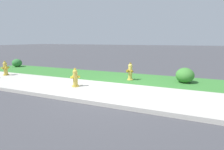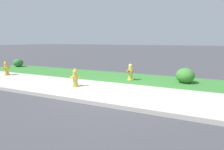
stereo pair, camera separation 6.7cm
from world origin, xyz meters
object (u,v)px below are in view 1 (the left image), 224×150
at_px(fire_hydrant_mid_block, 5,68).
at_px(shrub_bush_mid_verge, 185,75).
at_px(fire_hydrant_across_street, 130,72).
at_px(shrub_bush_near_lamp, 17,63).
at_px(fire_hydrant_at_driveway, 75,78).

height_order(fire_hydrant_mid_block, shrub_bush_mid_verge, fire_hydrant_mid_block).
bearing_deg(fire_hydrant_mid_block, shrub_bush_mid_verge, 118.00).
distance_m(fire_hydrant_across_street, fire_hydrant_mid_block, 6.28).
relative_size(shrub_bush_near_lamp, shrub_bush_mid_verge, 0.84).
distance_m(shrub_bush_near_lamp, shrub_bush_mid_verge, 10.42).
bearing_deg(fire_hydrant_at_driveway, fire_hydrant_across_street, -4.00).
bearing_deg(shrub_bush_near_lamp, fire_hydrant_at_driveway, -23.51).
bearing_deg(fire_hydrant_mid_block, fire_hydrant_across_street, 118.52).
bearing_deg(fire_hydrant_at_driveway, shrub_bush_near_lamp, 102.74).
bearing_deg(fire_hydrant_across_street, shrub_bush_near_lamp, 30.85).
height_order(fire_hydrant_at_driveway, shrub_bush_near_lamp, fire_hydrant_at_driveway).
xyz_separation_m(fire_hydrant_at_driveway, shrub_bush_near_lamp, (-6.55, 2.85, -0.08)).
distance_m(fire_hydrant_mid_block, shrub_bush_mid_verge, 8.57).
xyz_separation_m(fire_hydrant_across_street, fire_hydrant_at_driveway, (-1.60, -1.89, -0.04)).
xyz_separation_m(shrub_bush_near_lamp, shrub_bush_mid_verge, (10.40, -0.53, 0.05)).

